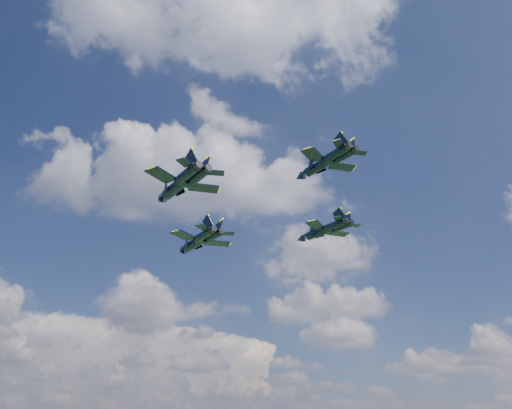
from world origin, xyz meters
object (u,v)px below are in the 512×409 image
object	(u,v)px
jet_lead	(194,243)
jet_left	(175,188)
jet_right	(318,232)
jet_slot	(318,166)

from	to	relation	value
jet_lead	jet_left	xyz separation A→B (m)	(-0.87, -23.53, 1.31)
jet_left	jet_right	size ratio (longest dim) A/B	1.22
jet_right	jet_slot	xyz separation A→B (m)	(-2.50, -22.83, 2.64)
jet_lead	jet_left	size ratio (longest dim) A/B	1.03
jet_lead	jet_left	bearing A→B (deg)	-126.30
jet_left	jet_lead	bearing A→B (deg)	52.55
jet_lead	jet_slot	distance (m)	36.78
jet_right	jet_slot	distance (m)	23.12
jet_left	jet_right	xyz separation A→B (m)	(26.80, 18.17, -0.94)
jet_lead	jet_left	world-z (taller)	jet_left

